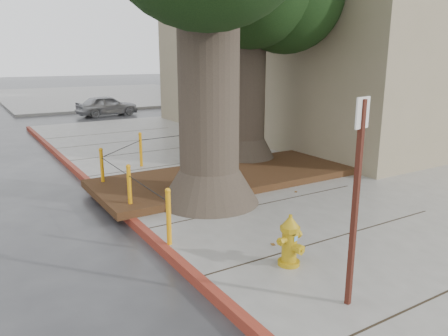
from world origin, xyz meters
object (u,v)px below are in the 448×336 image
Objects in this scene: fire_hydrant at (290,241)px; car_red at (243,96)px; car_silver at (107,105)px; signpost at (356,193)px.

car_red is at bearing 46.35° from fire_hydrant.
car_silver is 9.02m from car_red.
car_red is at bearing -91.78° from car_silver.
car_silver is (3.05, 18.66, 0.02)m from fire_hydrant.
signpost is at bearing 166.43° from car_silver.
signpost reaches higher than car_silver.
signpost is 23.64m from car_red.
car_silver is at bearing 96.87° from car_red.
signpost reaches higher than car_red.
signpost is (-0.05, -1.17, 1.04)m from fire_hydrant.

